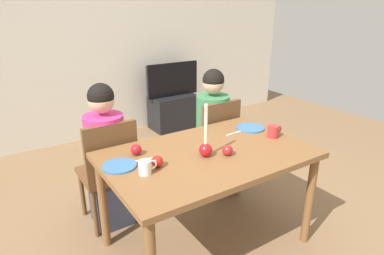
{
  "coord_description": "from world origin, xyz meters",
  "views": [
    {
      "loc": [
        -1.21,
        -1.66,
        1.7
      ],
      "look_at": [
        0.0,
        0.2,
        0.87
      ],
      "focal_mm": 30.92,
      "sensor_mm": 36.0,
      "label": 1
    }
  ],
  "objects_px": {
    "apple_by_left_plate": "(227,150)",
    "plate_left": "(119,166)",
    "person_left_child": "(107,159)",
    "person_right_child": "(212,133)",
    "mug_left": "(145,167)",
    "mug_right": "(273,131)",
    "apple_by_right_mug": "(136,150)",
    "plate_right": "(250,128)",
    "tv": "(173,80)",
    "chair_left": "(109,168)",
    "apple_near_candle": "(157,161)",
    "dining_table": "(208,164)",
    "tv_stand": "(173,112)",
    "candle_centerpiece": "(206,146)",
    "chair_right": "(214,140)"
  },
  "relations": [
    {
      "from": "apple_by_left_plate",
      "to": "plate_left",
      "type": "bearing_deg",
      "value": 160.53
    },
    {
      "from": "person_left_child",
      "to": "person_right_child",
      "type": "height_order",
      "value": "same"
    },
    {
      "from": "mug_left",
      "to": "mug_right",
      "type": "relative_size",
      "value": 0.91
    },
    {
      "from": "apple_by_right_mug",
      "to": "plate_right",
      "type": "bearing_deg",
      "value": -2.6
    },
    {
      "from": "tv",
      "to": "plate_left",
      "type": "bearing_deg",
      "value": -126.89
    },
    {
      "from": "person_left_child",
      "to": "apple_by_right_mug",
      "type": "xyz_separation_m",
      "value": [
        0.08,
        -0.4,
        0.22
      ]
    },
    {
      "from": "chair_left",
      "to": "mug_left",
      "type": "relative_size",
      "value": 7.62
    },
    {
      "from": "mug_right",
      "to": "apple_by_right_mug",
      "type": "height_order",
      "value": "mug_right"
    },
    {
      "from": "mug_left",
      "to": "apple_near_candle",
      "type": "distance_m",
      "value": 0.11
    },
    {
      "from": "tv",
      "to": "apple_near_candle",
      "type": "distance_m",
      "value": 2.71
    },
    {
      "from": "apple_near_candle",
      "to": "apple_by_right_mug",
      "type": "relative_size",
      "value": 1.0
    },
    {
      "from": "mug_right",
      "to": "apple_by_left_plate",
      "type": "height_order",
      "value": "mug_right"
    },
    {
      "from": "apple_by_right_mug",
      "to": "dining_table",
      "type": "bearing_deg",
      "value": -29.08
    },
    {
      "from": "tv_stand",
      "to": "apple_by_right_mug",
      "type": "bearing_deg",
      "value": -125.38
    },
    {
      "from": "plate_right",
      "to": "tv",
      "type": "bearing_deg",
      "value": 77.1
    },
    {
      "from": "candle_centerpiece",
      "to": "apple_by_right_mug",
      "type": "xyz_separation_m",
      "value": [
        -0.38,
        0.27,
        -0.04
      ]
    },
    {
      "from": "tv_stand",
      "to": "plate_right",
      "type": "xyz_separation_m",
      "value": [
        -0.48,
        -2.11,
        0.52
      ]
    },
    {
      "from": "mug_left",
      "to": "person_right_child",
      "type": "bearing_deg",
      "value": 34.32
    },
    {
      "from": "dining_table",
      "to": "candle_centerpiece",
      "type": "height_order",
      "value": "candle_centerpiece"
    },
    {
      "from": "person_right_child",
      "to": "tv_stand",
      "type": "xyz_separation_m",
      "value": [
        0.53,
        1.66,
        -0.33
      ]
    },
    {
      "from": "person_right_child",
      "to": "apple_near_candle",
      "type": "relative_size",
      "value": 15.75
    },
    {
      "from": "apple_by_left_plate",
      "to": "dining_table",
      "type": "bearing_deg",
      "value": 128.8
    },
    {
      "from": "mug_right",
      "to": "tv_stand",
      "type": "bearing_deg",
      "value": 78.84
    },
    {
      "from": "tv",
      "to": "apple_by_right_mug",
      "type": "xyz_separation_m",
      "value": [
        -1.47,
        -2.07,
        0.08
      ]
    },
    {
      "from": "chair_left",
      "to": "apple_by_right_mug",
      "type": "distance_m",
      "value": 0.47
    },
    {
      "from": "candle_centerpiece",
      "to": "apple_near_candle",
      "type": "xyz_separation_m",
      "value": [
        -0.34,
        0.04,
        -0.04
      ]
    },
    {
      "from": "apple_near_candle",
      "to": "apple_by_left_plate",
      "type": "bearing_deg",
      "value": -12.78
    },
    {
      "from": "tv",
      "to": "chair_left",
      "type": "bearing_deg",
      "value": -132.36
    },
    {
      "from": "person_left_child",
      "to": "apple_by_right_mug",
      "type": "height_order",
      "value": "person_left_child"
    },
    {
      "from": "person_left_child",
      "to": "plate_left",
      "type": "distance_m",
      "value": 0.55
    },
    {
      "from": "dining_table",
      "to": "person_right_child",
      "type": "bearing_deg",
      "value": 51.42
    },
    {
      "from": "chair_right",
      "to": "mug_left",
      "type": "bearing_deg",
      "value": -146.97
    },
    {
      "from": "plate_left",
      "to": "mug_right",
      "type": "xyz_separation_m",
      "value": [
        1.17,
        -0.17,
        0.04
      ]
    },
    {
      "from": "apple_near_candle",
      "to": "dining_table",
      "type": "bearing_deg",
      "value": -0.35
    },
    {
      "from": "tv_stand",
      "to": "plate_left",
      "type": "bearing_deg",
      "value": -126.9
    },
    {
      "from": "chair_left",
      "to": "apple_near_candle",
      "type": "relative_size",
      "value": 12.1
    },
    {
      "from": "dining_table",
      "to": "tv",
      "type": "height_order",
      "value": "tv"
    },
    {
      "from": "dining_table",
      "to": "apple_by_left_plate",
      "type": "relative_size",
      "value": 19.43
    },
    {
      "from": "tv",
      "to": "apple_by_right_mug",
      "type": "relative_size",
      "value": 10.62
    },
    {
      "from": "person_right_child",
      "to": "apple_near_candle",
      "type": "distance_m",
      "value": 1.12
    },
    {
      "from": "candle_centerpiece",
      "to": "dining_table",
      "type": "bearing_deg",
      "value": 38.04
    },
    {
      "from": "plate_left",
      "to": "mug_left",
      "type": "xyz_separation_m",
      "value": [
        0.1,
        -0.17,
        0.04
      ]
    },
    {
      "from": "apple_near_candle",
      "to": "apple_by_left_plate",
      "type": "height_order",
      "value": "apple_near_candle"
    },
    {
      "from": "candle_centerpiece",
      "to": "tv",
      "type": "bearing_deg",
      "value": 65.02
    },
    {
      "from": "person_left_child",
      "to": "mug_right",
      "type": "height_order",
      "value": "person_left_child"
    },
    {
      "from": "mug_left",
      "to": "apple_by_right_mug",
      "type": "xyz_separation_m",
      "value": [
        0.06,
        0.28,
        -0.01
      ]
    },
    {
      "from": "tv_stand",
      "to": "plate_right",
      "type": "distance_m",
      "value": 2.22
    },
    {
      "from": "chair_right",
      "to": "tv_stand",
      "type": "height_order",
      "value": "chair_right"
    },
    {
      "from": "person_left_child",
      "to": "person_right_child",
      "type": "distance_m",
      "value": 1.01
    },
    {
      "from": "candle_centerpiece",
      "to": "apple_by_left_plate",
      "type": "bearing_deg",
      "value": -27.58
    }
  ]
}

